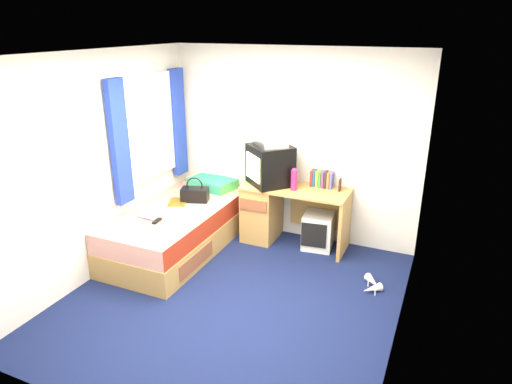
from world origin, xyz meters
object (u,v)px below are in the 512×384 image
at_px(storage_cube, 318,231).
at_px(picture_frame, 340,185).
at_px(vcr, 271,142).
at_px(magazine, 178,202).
at_px(white_heels, 372,285).
at_px(pillow, 212,183).
at_px(bed, 178,230).
at_px(towel, 181,218).
at_px(colour_swatch_fan, 150,230).
at_px(water_bottle, 147,216).
at_px(crt_tv, 270,165).
at_px(aerosol_can, 287,179).
at_px(handbag, 195,194).
at_px(pink_water_bottle, 294,180).
at_px(remote_control, 157,221).
at_px(desk, 275,210).

relative_size(storage_cube, picture_frame, 3.20).
distance_m(vcr, magazine, 1.37).
bearing_deg(white_heels, pillow, 161.77).
height_order(bed, storage_cube, bed).
height_order(storage_cube, towel, towel).
height_order(storage_cube, colour_swatch_fan, colour_swatch_fan).
distance_m(pillow, water_bottle, 1.23).
relative_size(crt_tv, picture_frame, 4.82).
relative_size(picture_frame, aerosol_can, 0.69).
xyz_separation_m(water_bottle, white_heels, (2.51, 0.45, -0.54)).
xyz_separation_m(picture_frame, handbag, (-1.70, -0.55, -0.19)).
height_order(bed, white_heels, bed).
height_order(pillow, crt_tv, crt_tv).
xyz_separation_m(bed, handbag, (0.07, 0.32, 0.36)).
distance_m(bed, pink_water_bottle, 1.54).
relative_size(colour_swatch_fan, remote_control, 1.38).
bearing_deg(white_heels, picture_frame, 126.64).
xyz_separation_m(pink_water_bottle, remote_control, (-1.25, -1.07, -0.32)).
relative_size(aerosol_can, colour_swatch_fan, 0.92).
bearing_deg(colour_swatch_fan, vcr, 59.19).
height_order(pillow, desk, desk).
bearing_deg(desk, vcr, 176.99).
bearing_deg(crt_tv, desk, 41.41).
distance_m(storage_cube, crt_tv, 1.01).
bearing_deg(magazine, vcr, 29.16).
distance_m(vcr, picture_frame, 0.98).
bearing_deg(handbag, desk, 6.09).
distance_m(aerosol_can, magazine, 1.39).
height_order(desk, magazine, desk).
bearing_deg(storage_cube, colour_swatch_fan, -143.40).
bearing_deg(colour_swatch_fan, picture_frame, 41.95).
bearing_deg(picture_frame, vcr, -177.45).
relative_size(pink_water_bottle, aerosol_can, 1.20).
xyz_separation_m(towel, colour_swatch_fan, (-0.18, -0.32, -0.05)).
distance_m(water_bottle, white_heels, 2.60).
height_order(aerosol_can, water_bottle, aerosol_can).
relative_size(pink_water_bottle, white_heels, 0.65).
distance_m(desk, water_bottle, 1.60).
relative_size(colour_swatch_fan, white_heels, 0.59).
distance_m(storage_cube, picture_frame, 0.64).
bearing_deg(crt_tv, aerosol_can, 40.42).
bearing_deg(picture_frame, desk, -176.40).
bearing_deg(towel, pink_water_bottle, 44.62).
distance_m(desk, magazine, 1.23).
distance_m(crt_tv, vcr, 0.29).
bearing_deg(aerosol_can, bed, -146.93).
bearing_deg(storage_cube, desk, 174.13).
height_order(crt_tv, remote_control, crt_tv).
xyz_separation_m(bed, magazine, (-0.10, 0.19, 0.28)).
bearing_deg(remote_control, handbag, 77.31).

